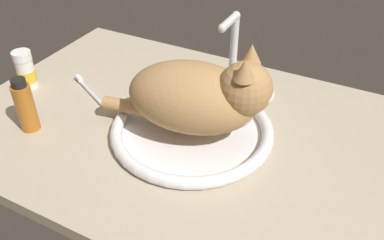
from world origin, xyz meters
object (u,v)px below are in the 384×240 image
amber_bottle (25,106)px  pill_bottle (26,71)px  cat (202,96)px  toothbrush (89,90)px  faucet (232,61)px  sink_basin (192,130)px

amber_bottle → pill_bottle: bearing=136.3°
cat → amber_bottle: 40.73cm
toothbrush → pill_bottle: bearing=-163.2°
faucet → pill_bottle: size_ratio=2.05×
faucet → toothbrush: bearing=-149.2°
sink_basin → toothbrush: size_ratio=2.41×
sink_basin → toothbrush: (-32.67, 3.21, -0.62)cm
cat → toothbrush: size_ratio=2.54×
faucet → toothbrush: 38.81cm
sink_basin → toothbrush: 32.83cm
faucet → amber_bottle: (-34.85, -38.24, -1.99)cm
faucet → pill_bottle: (-49.25, -24.49, -3.50)cm
sink_basin → faucet: 23.78cm
faucet → pill_bottle: bearing=-153.6°
sink_basin → pill_bottle: 49.42cm
sink_basin → amber_bottle: amber_bottle is taller
cat → amber_bottle: size_ratio=2.95×
sink_basin → cat: size_ratio=0.95×
pill_bottle → toothbrush: 17.83cm
sink_basin → cat: (2.33, 0.41, 9.77)cm
sink_basin → pill_bottle: pill_bottle is taller
sink_basin → amber_bottle: (-34.85, -15.54, 5.12)cm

